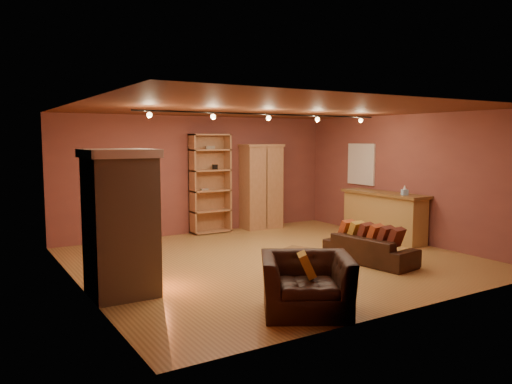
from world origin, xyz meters
TOP-DOWN VIEW (x-y plane):
  - floor at (0.00, 0.00)m, footprint 7.00×7.00m
  - ceiling at (0.00, 0.00)m, footprint 7.00×7.00m
  - back_wall at (0.00, 3.25)m, footprint 7.00×0.02m
  - left_wall at (-3.50, 0.00)m, footprint 0.02×6.50m
  - right_wall at (3.50, 0.00)m, footprint 0.02×6.50m
  - fireplace at (-3.04, -0.60)m, footprint 1.01×0.98m
  - back_window at (-1.30, 3.23)m, footprint 0.56×0.04m
  - bookcase at (0.18, 3.12)m, footprint 0.98×0.38m
  - armoire at (1.57, 2.98)m, footprint 1.05×0.60m
  - bar_counter at (3.20, 0.35)m, footprint 0.60×2.23m
  - tissue_box at (3.15, -0.29)m, footprint 0.15×0.15m
  - right_window at (3.47, 1.40)m, footprint 0.05×0.90m
  - loveseat at (1.38, -1.10)m, footprint 0.76×1.78m
  - armchair at (-1.21, -2.60)m, footprint 1.39×1.24m
  - coffee_table at (-0.29, -1.19)m, footprint 0.78×0.78m
  - track_rail at (0.00, 0.20)m, footprint 5.20×0.09m

SIDE VIEW (x-z plane):
  - floor at x=0.00m, z-range 0.00..0.00m
  - loveseat at x=1.38m, z-range -0.01..0.73m
  - coffee_table at x=-0.29m, z-range 0.16..0.60m
  - armchair at x=-1.21m, z-range 0.00..1.02m
  - bar_counter at x=3.20m, z-range 0.01..1.08m
  - fireplace at x=-3.04m, z-range 0.00..2.12m
  - armoire at x=1.57m, z-range 0.01..2.13m
  - tissue_box at x=3.15m, z-range 1.05..1.26m
  - bookcase at x=0.18m, z-range 0.02..2.40m
  - back_wall at x=0.00m, z-range 0.00..2.80m
  - left_wall at x=-3.50m, z-range 0.00..2.80m
  - right_wall at x=3.50m, z-range 0.00..2.80m
  - back_window at x=-1.30m, z-range 1.12..1.98m
  - right_window at x=3.47m, z-range 1.15..2.15m
  - track_rail at x=0.00m, z-range 2.62..2.75m
  - ceiling at x=0.00m, z-range 2.80..2.80m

